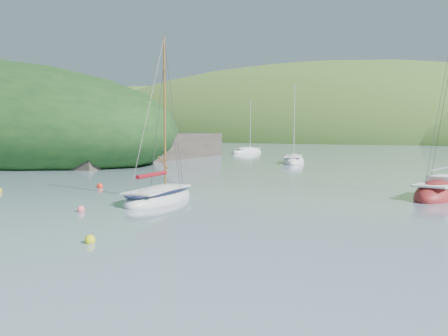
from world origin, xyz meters
The scene contains 6 objects.
ground centered at (0.00, 0.00, 0.00)m, with size 700.00×700.00×0.00m, color slate.
daysailer_white centered at (-1.83, 6.42, 0.23)m, with size 3.71×6.98×10.19m.
sloop_red centered at (11.81, 17.30, 0.22)m, with size 3.53×7.93×11.35m.
distant_sloop_a centered at (-8.88, 40.26, 0.18)m, with size 5.12×7.71×10.40m.
distant_sloop_c centered at (-26.15, 58.76, 0.17)m, with size 3.78×7.35×10.00m.
mooring_buoys centered at (2.87, 5.29, 0.12)m, with size 24.87×12.81×0.48m.
Camera 1 is at (16.87, -15.76, 4.20)m, focal length 40.00 mm.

